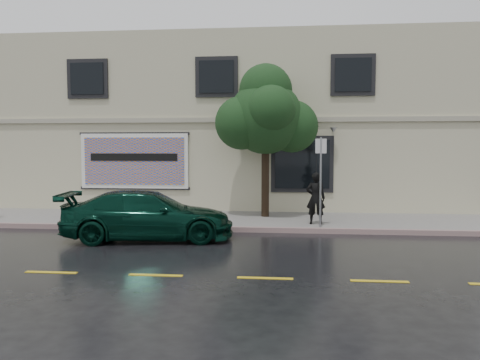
{
  "coord_description": "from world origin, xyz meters",
  "views": [
    {
      "loc": [
        2.59,
        -12.53,
        2.57
      ],
      "look_at": [
        1.15,
        2.2,
        1.54
      ],
      "focal_mm": 35.0,
      "sensor_mm": 36.0,
      "label": 1
    }
  ],
  "objects": [
    {
      "name": "car",
      "position": [
        -1.21,
        0.09,
        0.68
      ],
      "size": [
        4.95,
        2.75,
        1.37
      ],
      "primitive_type": "imported",
      "rotation": [
        0.0,
        0.0,
        1.72
      ],
      "color": "black",
      "rests_on": "ground"
    },
    {
      "name": "street_tree",
      "position": [
        1.88,
        3.78,
        3.59
      ],
      "size": [
        2.56,
        2.56,
        4.74
      ],
      "color": "black",
      "rests_on": "sidewalk"
    },
    {
      "name": "curb",
      "position": [
        0.0,
        1.5,
        0.07
      ],
      "size": [
        20.0,
        0.18,
        0.16
      ],
      "primitive_type": "cube",
      "color": "gray",
      "rests_on": "ground"
    },
    {
      "name": "billboard",
      "position": [
        -3.2,
        4.92,
        2.05
      ],
      "size": [
        4.3,
        0.16,
        2.2
      ],
      "color": "white",
      "rests_on": "ground"
    },
    {
      "name": "sidewalk",
      "position": [
        0.0,
        3.25,
        0.07
      ],
      "size": [
        20.0,
        3.5,
        0.15
      ],
      "primitive_type": "cube",
      "color": "gray",
      "rests_on": "ground"
    },
    {
      "name": "building",
      "position": [
        0.0,
        9.0,
        3.5
      ],
      "size": [
        20.0,
        8.12,
        7.0
      ],
      "color": "#BDBA98",
      "rests_on": "ground"
    },
    {
      "name": "umbrella",
      "position": [
        3.54,
        2.28,
        2.15
      ],
      "size": [
        1.29,
        1.29,
        0.72
      ],
      "primitive_type": "imported",
      "rotation": [
        0.0,
        0.0,
        -0.42
      ],
      "color": "black",
      "rests_on": "pedestrian"
    },
    {
      "name": "ground",
      "position": [
        0.0,
        0.0,
        0.0
      ],
      "size": [
        90.0,
        90.0,
        0.0
      ],
      "primitive_type": "plane",
      "color": "black",
      "rests_on": "ground"
    },
    {
      "name": "sign_pole",
      "position": [
        3.64,
        1.7,
        1.78
      ],
      "size": [
        0.33,
        0.12,
        2.72
      ],
      "rotation": [
        0.0,
        0.0,
        -0.3
      ],
      "color": "gray",
      "rests_on": "sidewalk"
    },
    {
      "name": "pedestrian",
      "position": [
        3.54,
        2.28,
        0.97
      ],
      "size": [
        0.62,
        0.42,
        1.64
      ],
      "primitive_type": "imported",
      "rotation": [
        0.0,
        0.0,
        3.09
      ],
      "color": "black",
      "rests_on": "sidewalk"
    },
    {
      "name": "road_marking",
      "position": [
        0.0,
        -3.5,
        0.01
      ],
      "size": [
        19.0,
        0.12,
        0.01
      ],
      "primitive_type": "cube",
      "color": "gold",
      "rests_on": "ground"
    }
  ]
}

